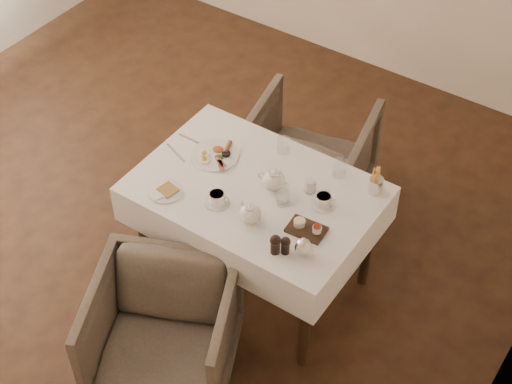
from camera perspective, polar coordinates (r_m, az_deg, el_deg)
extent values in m
plane|color=black|center=(4.99, -8.69, -3.37)|extent=(5.00, 5.00, 0.00)
cube|color=black|center=(4.19, -0.05, -0.05)|extent=(1.20, 0.80, 0.04)
cube|color=white|center=(4.25, -0.05, -0.85)|extent=(1.28, 0.88, 0.23)
cylinder|color=black|center=(4.88, -3.06, 1.66)|extent=(0.06, 0.06, 0.70)
cylinder|color=black|center=(4.49, 8.14, -3.61)|extent=(0.06, 0.06, 0.70)
cylinder|color=black|center=(4.52, -8.17, -3.21)|extent=(0.06, 0.06, 0.70)
cylinder|color=black|center=(4.10, 3.59, -9.51)|extent=(0.06, 0.06, 0.70)
imported|color=#4B4037|center=(4.10, -6.75, -10.15)|extent=(0.95, 0.96, 0.66)
imported|color=#4B4037|center=(4.97, 3.85, 2.52)|extent=(0.87, 0.88, 0.68)
cylinder|color=white|center=(4.35, -3.01, 2.68)|extent=(0.27, 0.27, 0.01)
ellipsoid|color=#B34F20|center=(4.38, -2.78, 3.17)|extent=(0.07, 0.06, 0.02)
cylinder|color=brown|center=(4.38, -2.08, 3.28)|extent=(0.05, 0.10, 0.03)
cylinder|color=black|center=(4.34, -2.19, 2.78)|extent=(0.05, 0.05, 0.02)
cube|color=maroon|center=(4.29, -2.60, 2.08)|extent=(0.09, 0.08, 0.01)
ellipsoid|color=#264C19|center=(4.33, -2.69, 2.58)|extent=(0.05, 0.04, 0.02)
cylinder|color=white|center=(4.17, -6.62, 0.02)|extent=(0.18, 0.18, 0.01)
cube|color=brown|center=(4.16, -6.43, 0.15)|extent=(0.11, 0.10, 0.01)
cube|color=white|center=(4.17, -7.13, 0.07)|extent=(0.15, 0.14, 0.02)
cylinder|color=white|center=(4.13, 3.96, 0.48)|extent=(0.07, 0.07, 0.07)
cylinder|color=white|center=(4.09, -2.85, -0.73)|extent=(0.13, 0.13, 0.01)
cylinder|color=white|center=(4.07, -2.86, -0.40)|extent=(0.11, 0.11, 0.06)
cylinder|color=olive|center=(4.05, -2.88, -0.14)|extent=(0.08, 0.08, 0.00)
cylinder|color=white|center=(4.09, 4.90, -0.89)|extent=(0.13, 0.13, 0.01)
cylinder|color=white|center=(4.07, 4.93, -0.57)|extent=(0.10, 0.10, 0.06)
cylinder|color=olive|center=(4.05, 4.95, -0.30)|extent=(0.08, 0.08, 0.00)
cylinder|color=silver|center=(4.35, 2.02, 3.44)|extent=(0.09, 0.09, 0.09)
cylinder|color=silver|center=(4.05, 1.94, -0.42)|extent=(0.08, 0.08, 0.09)
cylinder|color=silver|center=(4.23, 6.11, 1.75)|extent=(0.10, 0.10, 0.10)
cube|color=black|center=(3.95, 3.69, -2.74)|extent=(0.20, 0.14, 0.02)
cylinder|color=white|center=(3.95, 3.18, -2.24)|extent=(0.06, 0.06, 0.03)
cylinder|color=maroon|center=(3.92, 4.46, -2.72)|extent=(0.05, 0.05, 0.03)
cylinder|color=silver|center=(4.16, 8.71, 0.48)|extent=(0.08, 0.08, 0.09)
cube|color=silver|center=(4.46, -4.63, 3.75)|extent=(0.19, 0.02, 0.00)
cube|color=silver|center=(4.39, -5.86, 2.85)|extent=(0.18, 0.08, 0.00)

